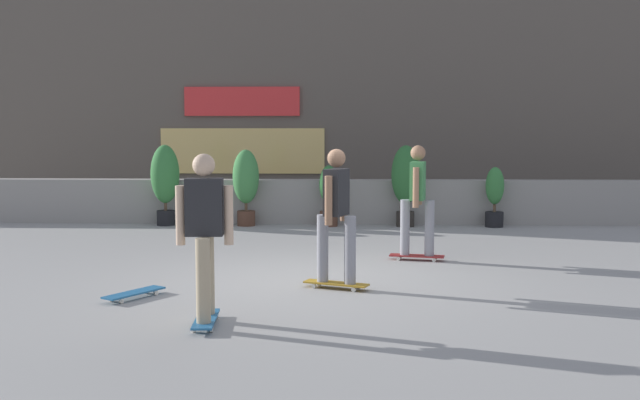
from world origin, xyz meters
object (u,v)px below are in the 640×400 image
potted_plant_0 (165,178)px  skateboard_near_camera (134,293)px  potted_plant_4 (495,196)px  potted_plant_1 (246,181)px  skater_far_left (336,212)px  potted_plant_2 (329,194)px  skater_by_wall_right (418,197)px  potted_plant_3 (406,179)px  skater_far_right (205,231)px

potted_plant_0 → skateboard_near_camera: potted_plant_0 is taller
potted_plant_4 → skateboard_near_camera: 8.52m
potted_plant_1 → potted_plant_4: (4.94, 0.00, -0.27)m
potted_plant_1 → skateboard_near_camera: potted_plant_1 is taller
skater_far_left → potted_plant_0: bearing=120.5°
potted_plant_1 → potted_plant_2: 1.67m
potted_plant_2 → skateboard_near_camera: bearing=-107.2°
skater_far_left → skateboard_near_camera: bearing=-165.0°
potted_plant_1 → skater_far_left: bearing=-72.4°
potted_plant_4 → skater_by_wall_right: 4.37m
potted_plant_3 → skater_by_wall_right: skater_by_wall_right is taller
potted_plant_3 → skater_far_left: skater_far_left is taller
potted_plant_1 → potted_plant_2: size_ratio=1.26×
skater_by_wall_right → skateboard_near_camera: skater_by_wall_right is taller
skater_by_wall_right → skater_far_left: bearing=-119.2°
skateboard_near_camera → skater_by_wall_right: bearing=37.8°
potted_plant_0 → skateboard_near_camera: size_ratio=2.06×
potted_plant_3 → skater_by_wall_right: size_ratio=0.95×
skater_by_wall_right → skateboard_near_camera: bearing=-142.2°
potted_plant_2 → potted_plant_0: bearing=-180.0°
potted_plant_4 → skateboard_near_camera: (-5.33, -6.62, -0.56)m
potted_plant_1 → skater_far_left: (1.91, -6.01, 0.05)m
potted_plant_2 → potted_plant_3: 1.56m
skater_far_right → skateboard_near_camera: bearing=131.8°
potted_plant_4 → skateboard_near_camera: bearing=-128.8°
potted_plant_1 → skater_far_right: skater_far_right is taller
potted_plant_0 → skateboard_near_camera: bearing=-79.5°
potted_plant_0 → potted_plant_3: size_ratio=1.00×
potted_plant_2 → skater_far_left: 6.02m
potted_plant_0 → skater_far_right: skater_far_right is taller
potted_plant_0 → potted_plant_1: 1.63m
potted_plant_1 → skater_by_wall_right: bearing=-52.1°
potted_plant_1 → skater_by_wall_right: skater_by_wall_right is taller
skater_by_wall_right → skateboard_near_camera: (-3.46, -2.69, -0.88)m
potted_plant_2 → skater_far_left: size_ratio=0.72×
potted_plant_0 → skater_by_wall_right: 6.12m
potted_plant_3 → skateboard_near_camera: (-3.58, -6.62, -0.89)m
potted_plant_1 → skater_far_right: size_ratio=0.90×
potted_plant_0 → potted_plant_2: size_ratio=1.33×
potted_plant_1 → skater_by_wall_right: 4.99m
potted_plant_0 → potted_plant_1: bearing=0.0°
skateboard_near_camera → potted_plant_1: bearing=86.6°
potted_plant_2 → skater_far_left: (0.26, -6.01, 0.29)m
skateboard_near_camera → potted_plant_0: bearing=100.5°
potted_plant_2 → potted_plant_4: potted_plant_2 is taller
potted_plant_3 → skater_by_wall_right: bearing=-91.7°
potted_plant_4 → skateboard_near_camera: potted_plant_4 is taller
potted_plant_2 → potted_plant_4: 3.28m
potted_plant_1 → skater_by_wall_right: (3.07, -3.94, 0.05)m
potted_plant_1 → skateboard_near_camera: bearing=-93.4°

